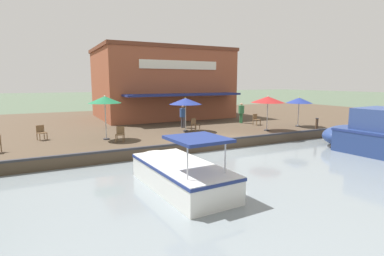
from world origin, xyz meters
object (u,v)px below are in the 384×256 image
at_px(cafe_chair_back_row_seat, 120,133).
at_px(person_at_quay_edge, 183,114).
at_px(cafe_chair_facing_river, 195,124).
at_px(tree_downstream_bank, 153,71).
at_px(patio_umbrella_mid_patio_left, 299,100).
at_px(patio_umbrella_back_row, 186,101).
at_px(person_near_entrance, 241,110).
at_px(cafe_chair_beside_entrance, 41,132).
at_px(mooring_post, 317,124).
at_px(cafe_chair_far_corner_seat, 256,119).
at_px(motorboat_outer_channel, 175,171).
at_px(patio_umbrella_mid_patio_right, 268,100).
at_px(patio_umbrella_far_corner, 105,100).
at_px(waterfront_restaurant, 161,83).

relative_size(cafe_chair_back_row_seat, person_at_quay_edge, 0.52).
distance_m(cafe_chair_facing_river, tree_downstream_bank, 16.70).
xyz_separation_m(patio_umbrella_mid_patio_left, cafe_chair_facing_river, (-1.67, -7.88, -1.48)).
distance_m(patio_umbrella_back_row, person_near_entrance, 6.16).
relative_size(patio_umbrella_mid_patio_left, cafe_chair_beside_entrance, 2.60).
bearing_deg(mooring_post, cafe_chair_far_corner_seat, -150.51).
xyz_separation_m(cafe_chair_facing_river, motorboat_outer_channel, (7.96, -4.96, -0.47)).
xyz_separation_m(cafe_chair_beside_entrance, tree_downstream_bank, (-14.80, 12.12, 4.11)).
bearing_deg(cafe_chair_beside_entrance, mooring_post, 74.96).
relative_size(cafe_chair_beside_entrance, cafe_chair_far_corner_seat, 1.00).
xyz_separation_m(patio_umbrella_mid_patio_right, tree_downstream_bank, (-18.08, -1.73, 2.46)).
distance_m(cafe_chair_facing_river, mooring_post, 8.53).
height_order(patio_umbrella_mid_patio_left, tree_downstream_bank, tree_downstream_bank).
relative_size(cafe_chair_beside_entrance, motorboat_outer_channel, 0.15).
bearing_deg(cafe_chair_back_row_seat, cafe_chair_far_corner_seat, 99.42).
relative_size(patio_umbrella_back_row, cafe_chair_facing_river, 2.70).
distance_m(cafe_chair_facing_river, person_near_entrance, 5.53).
xyz_separation_m(cafe_chair_back_row_seat, person_at_quay_edge, (-3.06, 5.32, 0.54)).
xyz_separation_m(patio_umbrella_mid_patio_right, person_at_quay_edge, (-3.77, -4.60, -1.12)).
bearing_deg(patio_umbrella_far_corner, cafe_chair_back_row_seat, 29.33).
xyz_separation_m(cafe_chair_far_corner_seat, tree_downstream_bank, (-15.54, -2.85, 4.11)).
distance_m(patio_umbrella_mid_patio_right, cafe_chair_back_row_seat, 10.08).
xyz_separation_m(patio_umbrella_mid_patio_right, motorboat_outer_channel, (5.84, -9.44, -2.12)).
distance_m(waterfront_restaurant, patio_umbrella_far_corner, 12.14).
bearing_deg(patio_umbrella_mid_patio_right, mooring_post, 67.96).
bearing_deg(person_near_entrance, patio_umbrella_mid_patio_right, -10.30).
bearing_deg(patio_umbrella_mid_patio_right, person_at_quay_edge, -129.31).
bearing_deg(patio_umbrella_far_corner, tree_downstream_bank, 151.83).
bearing_deg(waterfront_restaurant, cafe_chair_beside_entrance, -52.32).
xyz_separation_m(patio_umbrella_far_corner, cafe_chair_beside_entrance, (-1.55, -3.36, -1.83)).
bearing_deg(waterfront_restaurant, person_near_entrance, 28.02).
relative_size(patio_umbrella_mid_patio_left, cafe_chair_back_row_seat, 2.60).
distance_m(cafe_chair_beside_entrance, person_at_quay_edge, 9.28).
relative_size(waterfront_restaurant, cafe_chair_facing_river, 13.91).
relative_size(patio_umbrella_mid_patio_right, person_at_quay_edge, 1.47).
relative_size(patio_umbrella_mid_patio_right, person_near_entrance, 1.45).
distance_m(patio_umbrella_mid_patio_right, tree_downstream_bank, 18.32).
bearing_deg(cafe_chair_back_row_seat, patio_umbrella_mid_patio_right, 85.92).
distance_m(cafe_chair_beside_entrance, cafe_chair_facing_river, 9.44).
distance_m(patio_umbrella_mid_patio_right, cafe_chair_facing_river, 5.23).
bearing_deg(patio_umbrella_back_row, patio_umbrella_mid_patio_left, 78.10).
bearing_deg(motorboat_outer_channel, patio_umbrella_mid_patio_left, 116.09).
height_order(person_near_entrance, motorboat_outer_channel, person_near_entrance).
height_order(cafe_chair_back_row_seat, mooring_post, cafe_chair_back_row_seat).
xyz_separation_m(patio_umbrella_mid_patio_left, person_at_quay_edge, (-3.31, -8.00, -0.94)).
bearing_deg(cafe_chair_far_corner_seat, patio_umbrella_mid_patio_right, -23.77).
xyz_separation_m(cafe_chair_back_row_seat, person_near_entrance, (-3.23, 10.64, 0.55)).
bearing_deg(patio_umbrella_mid_patio_left, cafe_chair_back_row_seat, -91.10).
height_order(cafe_chair_beside_entrance, mooring_post, cafe_chair_beside_entrance).
distance_m(waterfront_restaurant, cafe_chair_facing_river, 9.78).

